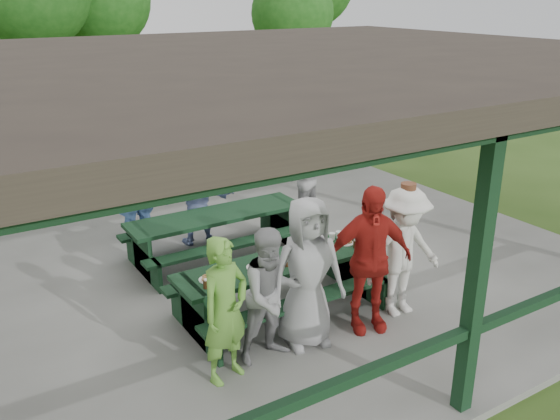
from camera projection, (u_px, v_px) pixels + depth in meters
ground at (270, 274)px, 9.14m from camera, size 90.00×90.00×0.00m
concrete_slab at (270, 271)px, 9.13m from camera, size 10.00×8.00×0.10m
pavilion_structure at (269, 65)px, 8.04m from camera, size 10.60×8.60×3.24m
picnic_table_near at (280, 280)px, 7.70m from camera, size 2.79×1.39×0.75m
picnic_table_far at (217, 229)px, 9.33m from camera, size 2.80×1.39×0.75m
table_setting at (291, 255)px, 7.71m from camera, size 2.39×0.45×0.10m
contestant_green at (225, 310)px, 6.27m from camera, size 0.69×0.55×1.66m
contestant_grey_left at (272, 295)px, 6.64m from camera, size 0.79×0.63×1.60m
contestant_grey_mid at (307, 273)px, 6.90m from camera, size 1.00×0.75×1.85m
contestant_red at (368, 259)px, 7.21m from camera, size 1.19×0.80×1.88m
contestant_white_fedora at (403, 252)px, 7.58m from camera, size 1.16×0.72×1.79m
spectator_lblue at (197, 201)px, 9.83m from camera, size 1.41×0.70×1.45m
spectator_blue at (135, 195)px, 9.84m from camera, size 0.63×0.43×1.66m
spectator_grey at (300, 177)px, 10.85m from camera, size 0.93×0.82×1.60m
pickup_truck at (112, 123)px, 15.77m from camera, size 6.41×4.52×1.62m
tree_mid at (102, 0)px, 22.08m from camera, size 3.59×3.59×5.62m
tree_right at (293, 14)px, 22.40m from camera, size 3.13×3.13×4.89m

